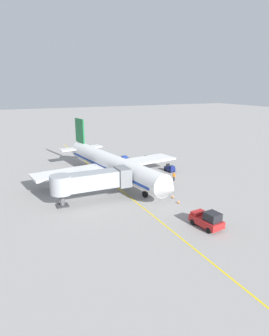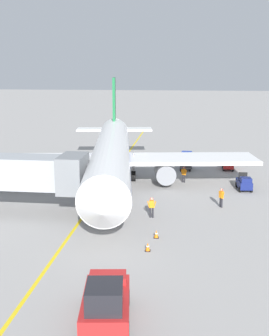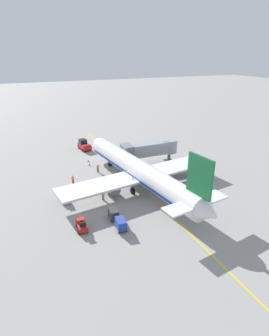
# 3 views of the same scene
# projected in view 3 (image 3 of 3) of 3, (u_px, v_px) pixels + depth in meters

# --- Properties ---
(ground_plane) EXTENTS (400.00, 400.00, 0.00)m
(ground_plane) POSITION_uv_depth(u_px,v_px,m) (143.00, 187.00, 50.29)
(ground_plane) COLOR gray
(gate_lead_in_line) EXTENTS (0.24, 80.00, 0.01)m
(gate_lead_in_line) POSITION_uv_depth(u_px,v_px,m) (143.00, 187.00, 50.29)
(gate_lead_in_line) COLOR gold
(gate_lead_in_line) RESTS_ON ground
(parked_airliner) EXTENTS (30.43, 37.30, 10.63)m
(parked_airliner) POSITION_uv_depth(u_px,v_px,m) (139.00, 171.00, 49.14)
(parked_airliner) COLOR white
(parked_airliner) RESTS_ON ground
(jet_bridge) EXTENTS (12.75, 3.50, 4.98)m
(jet_bridge) POSITION_uv_depth(u_px,v_px,m) (150.00, 149.00, 59.37)
(jet_bridge) COLOR #93999E
(jet_bridge) RESTS_ON ground
(pushback_tractor) EXTENTS (2.73, 4.64, 2.40)m
(pushback_tractor) POSITION_uv_depth(u_px,v_px,m) (84.00, 145.00, 69.20)
(pushback_tractor) COLOR #B21E1E
(pushback_tractor) RESTS_ON ground
(baggage_tug_lead) EXTENTS (1.33, 2.53, 1.62)m
(baggage_tug_lead) POSITION_uv_depth(u_px,v_px,m) (82.00, 225.00, 38.07)
(baggage_tug_lead) COLOR #B21E1E
(baggage_tug_lead) RESTS_ON ground
(baggage_tug_trailing) EXTENTS (1.47, 2.59, 1.62)m
(baggage_tug_trailing) POSITION_uv_depth(u_px,v_px,m) (64.00, 197.00, 45.36)
(baggage_tug_trailing) COLOR navy
(baggage_tug_trailing) RESTS_ON ground
(baggage_cart_front) EXTENTS (1.52, 2.95, 1.58)m
(baggage_cart_front) POSITION_uv_depth(u_px,v_px,m) (114.00, 213.00, 40.47)
(baggage_cart_front) COLOR #4C4C51
(baggage_cart_front) RESTS_ON ground
(baggage_cart_second_in_train) EXTENTS (1.52, 2.95, 1.58)m
(baggage_cart_second_in_train) POSITION_uv_depth(u_px,v_px,m) (121.00, 223.00, 38.01)
(baggage_cart_second_in_train) COLOR #4C4C51
(baggage_cart_second_in_train) RESTS_ON ground
(ground_crew_wing_walker) EXTENTS (0.71, 0.36, 1.69)m
(ground_crew_wing_walker) POSITION_uv_depth(u_px,v_px,m) (103.00, 195.00, 45.52)
(ground_crew_wing_walker) COLOR #232328
(ground_crew_wing_walker) RESTS_ON ground
(ground_crew_loader) EXTENTS (0.73, 0.27, 1.69)m
(ground_crew_loader) POSITION_uv_depth(u_px,v_px,m) (98.00, 168.00, 56.13)
(ground_crew_loader) COLOR #232328
(ground_crew_loader) RESTS_ON ground
(ground_crew_marshaller) EXTENTS (0.50, 0.64, 1.69)m
(ground_crew_marshaller) POSITION_uv_depth(u_px,v_px,m) (73.00, 179.00, 51.15)
(ground_crew_marshaller) COLOR #232328
(ground_crew_marshaller) RESTS_ON ground
(safety_cone_nose_left) EXTENTS (0.36, 0.36, 0.59)m
(safety_cone_nose_left) POSITION_uv_depth(u_px,v_px,m) (89.00, 164.00, 59.75)
(safety_cone_nose_left) COLOR black
(safety_cone_nose_left) RESTS_ON ground
(safety_cone_nose_right) EXTENTS (0.36, 0.36, 0.59)m
(safety_cone_nose_right) POSITION_uv_depth(u_px,v_px,m) (88.00, 160.00, 61.88)
(safety_cone_nose_right) COLOR black
(safety_cone_nose_right) RESTS_ON ground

